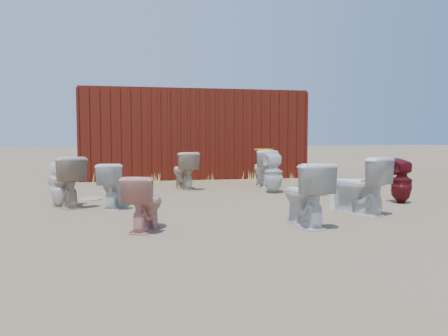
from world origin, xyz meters
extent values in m
plane|color=brown|center=(0.00, 0.00, 0.00)|extent=(100.00, 100.00, 0.00)
cube|color=#4D110C|center=(0.00, 5.20, 1.20)|extent=(6.00, 2.40, 2.40)
imported|color=silver|center=(-1.98, -0.25, 0.36)|extent=(0.47, 0.74, 0.72)
imported|color=tan|center=(-1.51, -2.06, 0.33)|extent=(0.58, 0.74, 0.67)
imported|color=silver|center=(0.47, -2.20, 0.40)|extent=(0.52, 0.83, 0.81)
imported|color=#5B0F15|center=(2.81, -0.71, 0.38)|extent=(0.40, 0.40, 0.76)
imported|color=silver|center=(1.56, -1.56, 0.42)|extent=(0.80, 0.95, 0.85)
imported|color=white|center=(-2.78, 0.01, 0.39)|extent=(0.48, 0.48, 0.78)
imported|color=tan|center=(-2.73, -0.06, 0.41)|extent=(0.79, 0.92, 0.82)
imported|color=#C7B191|center=(-0.59, 2.03, 0.40)|extent=(0.61, 0.87, 0.81)
imported|color=white|center=(1.24, 2.18, 0.42)|extent=(0.51, 0.84, 0.83)
imported|color=silver|center=(1.10, 1.05, 0.42)|extent=(0.39, 0.39, 0.83)
ellipsoid|color=gold|center=(1.24, 2.18, 0.85)|extent=(0.42, 0.53, 0.02)
cube|color=silver|center=(1.60, -1.08, 0.17)|extent=(0.54, 0.37, 0.35)
ellipsoid|color=#B8B186|center=(-2.41, 0.78, 0.01)|extent=(0.46, 0.55, 0.02)
ellipsoid|color=beige|center=(-1.91, 0.82, 0.01)|extent=(0.50, 0.57, 0.02)
cone|color=#C6BF4F|center=(-2.45, 3.11, 0.15)|extent=(0.36, 0.36, 0.31)
cone|color=#C6BF4F|center=(0.11, 2.67, 0.14)|extent=(0.32, 0.32, 0.28)
cone|color=#C6BF4F|center=(2.16, 2.45, 0.16)|extent=(0.36, 0.36, 0.31)
cone|color=#C6BF4F|center=(-1.16, 3.28, 0.13)|extent=(0.30, 0.30, 0.25)
cone|color=#C6BF4F|center=(1.27, 3.50, 0.15)|extent=(0.34, 0.34, 0.29)
cone|color=#C6BF4F|center=(2.86, 0.11, 0.14)|extent=(0.28, 0.28, 0.27)
camera|label=1|loc=(-1.61, -7.33, 1.12)|focal=35.00mm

